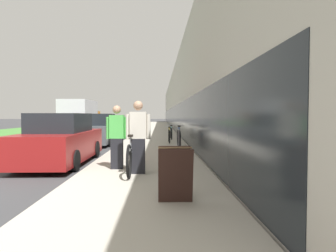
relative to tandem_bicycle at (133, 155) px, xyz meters
The scene contains 14 objects.
sidewalk_slab 18.55m from the tandem_bicycle, 88.99° to the left, with size 3.32×70.00×0.13m.
storefront_facade 27.56m from the tandem_bicycle, 75.19° to the left, with size 10.01×70.00×6.07m.
lawn_strip 25.62m from the tandem_bicycle, 118.37° to the left, with size 7.79×70.00×0.03m.
tandem_bicycle is the anchor object (origin of this frame).
person_rider 0.61m from the tandem_bicycle, 65.18° to the right, with size 0.60×0.24×1.77m.
person_bystander 0.69m from the tandem_bicycle, 147.17° to the left, with size 0.57×0.22×1.67m.
bike_rack_hoop 4.45m from the tandem_bicycle, 71.16° to the left, with size 0.05×0.60×0.84m.
cruiser_bike_nearest 5.57m from the tandem_bicycle, 74.22° to the left, with size 0.52×1.81×0.98m.
cruiser_bike_middle 7.77m from the tandem_bicycle, 81.35° to the left, with size 0.52×1.62×0.84m.
cruiser_bike_farthest 10.03m from the tandem_bicycle, 82.20° to the left, with size 0.52×1.81×0.85m.
sandwich_board_sign 2.86m from the tandem_bicycle, 70.81° to the right, with size 0.56×0.56×0.90m.
parked_sedan_curbside 3.16m from the tandem_bicycle, 141.29° to the left, with size 1.79×4.52×1.61m.
vintage_roadster_curbside 8.82m from the tandem_bicycle, 107.32° to the left, with size 1.80×4.75×1.62m.
moving_truck 20.65m from the tandem_bicycle, 108.29° to the left, with size 2.40×6.56×2.84m.
Camera 1 is at (5.29, -5.17, 1.56)m, focal length 32.00 mm.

